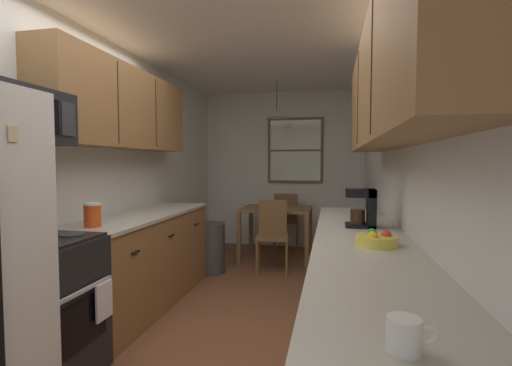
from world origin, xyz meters
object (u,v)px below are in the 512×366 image
(dining_table, at_px, (276,215))
(storage_canister, at_px, (92,215))
(dining_chair_near, at_px, (272,232))
(stove_range, at_px, (39,310))
(coffee_maker, at_px, (364,207))
(trash_bin, at_px, (211,248))
(dining_chair_far, at_px, (287,218))
(microwave_over_range, at_px, (17,116))
(mug_by_coffeemaker, at_px, (405,335))
(fruit_bowl, at_px, (377,239))

(dining_table, relative_size, storage_canister, 5.41)
(dining_chair_near, bearing_deg, stove_range, -111.33)
(dining_chair_near, distance_m, coffee_maker, 2.06)
(dining_table, bearing_deg, trash_bin, -129.94)
(coffee_maker, bearing_deg, dining_chair_far, 107.81)
(microwave_over_range, bearing_deg, dining_chair_far, 73.03)
(dining_table, distance_m, dining_chair_near, 0.63)
(storage_canister, bearing_deg, microwave_over_range, -101.16)
(stove_range, xyz_separation_m, dining_table, (1.01, 3.30, 0.16))
(coffee_maker, bearing_deg, microwave_over_range, -155.98)
(dining_chair_near, height_order, dining_chair_far, same)
(dining_chair_far, bearing_deg, microwave_over_range, -106.97)
(coffee_maker, bearing_deg, mug_by_coffeemaker, -91.72)
(fruit_bowl, bearing_deg, dining_chair_far, 105.11)
(trash_bin, bearing_deg, dining_table, 50.06)
(dining_table, height_order, mug_by_coffeemaker, mug_by_coffeemaker)
(microwave_over_range, bearing_deg, stove_range, -0.03)
(stove_range, bearing_deg, dining_table, 73.03)
(dining_chair_far, relative_size, storage_canister, 4.93)
(dining_table, xyz_separation_m, storage_canister, (-1.01, -2.75, 0.36))
(dining_table, bearing_deg, coffee_maker, -66.38)
(dining_table, height_order, fruit_bowl, fruit_bowl)
(dining_chair_far, distance_m, trash_bin, 1.67)
(dining_chair_near, relative_size, storage_canister, 4.93)
(microwave_over_range, relative_size, trash_bin, 0.98)
(trash_bin, distance_m, mug_by_coffeemaker, 3.83)
(fruit_bowl, bearing_deg, storage_canister, 173.81)
(coffee_maker, bearing_deg, dining_chair_near, 119.64)
(mug_by_coffeemaker, bearing_deg, dining_chair_far, 100.44)
(microwave_over_range, xyz_separation_m, storage_canister, (0.11, 0.55, -0.69))
(dining_table, xyz_separation_m, coffee_maker, (1.03, -2.34, 0.42))
(dining_chair_near, relative_size, fruit_bowl, 3.71)
(trash_bin, relative_size, storage_canister, 3.44)
(microwave_over_range, distance_m, mug_by_coffeemaker, 2.40)
(dining_chair_far, height_order, trash_bin, dining_chair_far)
(dining_table, relative_size, dining_chair_near, 1.10)
(stove_range, relative_size, dining_chair_near, 1.22)
(stove_range, bearing_deg, storage_canister, 90.58)
(trash_bin, relative_size, mug_by_coffeemaker, 5.00)
(dining_table, distance_m, mug_by_coffeemaker, 4.36)
(dining_table, distance_m, trash_bin, 1.15)
(dining_table, xyz_separation_m, dining_chair_near, (0.04, -0.62, -0.13))
(fruit_bowl, bearing_deg, stove_range, -171.03)
(storage_canister, xyz_separation_m, coffee_maker, (2.04, 0.41, 0.06))
(microwave_over_range, height_order, mug_by_coffeemaker, microwave_over_range)
(stove_range, xyz_separation_m, trash_bin, (0.29, 2.45, -0.16))
(stove_range, bearing_deg, fruit_bowl, 8.97)
(mug_by_coffeemaker, bearing_deg, coffee_maker, 88.28)
(storage_canister, bearing_deg, dining_chair_far, 72.11)
(dining_chair_far, relative_size, fruit_bowl, 3.71)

